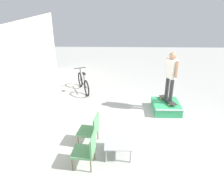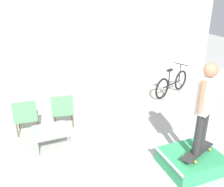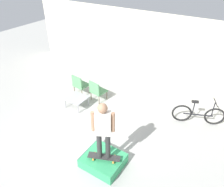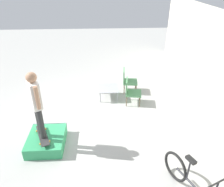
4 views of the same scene
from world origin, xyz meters
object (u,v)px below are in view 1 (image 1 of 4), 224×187
Objects in this scene: person_skater at (171,73)px; patio_chair_left at (87,149)px; bicycle at (83,83)px; skate_ramp_box at (166,107)px; coffee_table at (118,143)px; patio_chair_right at (91,129)px; skateboard_on_ramp at (168,100)px.

patio_chair_left is (-2.90, 2.50, -0.92)m from person_skater.
bicycle is (4.53, 0.76, -0.12)m from patio_chair_left.
coffee_table reaches higher than skate_ramp_box.
patio_chair_right is 3.75m from bicycle.
bicycle reaches higher than coffee_table.
skateboard_on_ramp reaches higher than coffee_table.
patio_chair_left is at bearing 8.96° from patio_chair_right.
skateboard_on_ramp is at bearing -139.66° from bicycle.
person_skater is at bearing -139.66° from bicycle.
patio_chair_left is (-2.90, 2.50, 0.09)m from skateboard_on_ramp.
patio_chair_right is at bearing 128.80° from skate_ramp_box.
bicycle is (4.09, 1.49, 0.01)m from coffee_table.
skate_ramp_box is 3.63m from bicycle.
skate_ramp_box is 2.94m from coffee_table.
person_skater is 1.05× the size of bicycle.
skate_ramp_box is 1.48× the size of coffee_table.
skate_ramp_box is at bearing 137.71° from patio_chair_right.
skateboard_on_ramp is 3.22m from patio_chair_right.
patio_chair_right is (0.42, 0.74, 0.13)m from coffee_table.
patio_chair_left is (-2.83, 2.45, 0.33)m from skate_ramp_box.
patio_chair_left is 0.86m from patio_chair_right.
coffee_table is (-2.39, 1.71, 0.20)m from skate_ramp_box.
patio_chair_left and patio_chair_right have the same top height.
patio_chair_right is (-1.97, 2.45, 0.33)m from skate_ramp_box.
skate_ramp_box is 0.67× the size of bicycle.
patio_chair_right reaches higher than coffee_table.
coffee_table is at bearing 177.04° from bicycle.
person_skater is 3.20m from coffee_table.
skateboard_on_ramp is (0.07, -0.05, 0.23)m from skate_ramp_box.
skate_ramp_box is 0.25m from skateboard_on_ramp.
bicycle reaches higher than skateboard_on_ramp.
patio_chair_left is 4.59m from bicycle.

